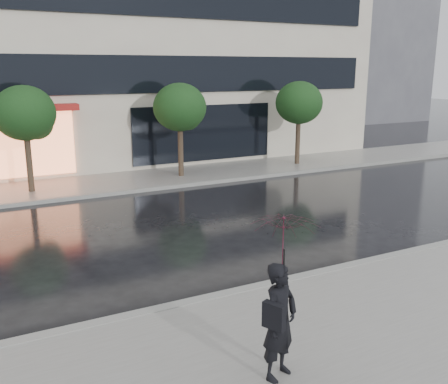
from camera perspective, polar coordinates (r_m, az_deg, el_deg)
ground at (r=11.44m, az=0.66°, el=-9.51°), size 120.00×120.00×0.00m
sidewalk_near at (r=8.99m, az=10.89°, el=-16.34°), size 60.00×4.50×0.12m
sidewalk_far at (r=20.62m, az=-12.89°, el=1.01°), size 60.00×3.50×0.12m
curb_near at (r=10.62m, az=3.26°, el=-11.06°), size 60.00×0.25×0.14m
curb_far at (r=18.97m, az=-11.53°, el=-0.01°), size 60.00×0.25×0.14m
bg_building_right at (r=48.56m, az=12.83°, el=17.70°), size 12.00×12.00×16.00m
tree_mid_west at (r=19.45m, az=-21.66°, el=8.17°), size 2.20×2.20×3.99m
tree_mid_east at (r=20.95m, az=-4.95°, el=9.43°), size 2.20×2.20×3.99m
tree_far_east at (r=23.89m, az=8.65°, el=9.88°), size 2.20×2.20×3.99m
pedestrian_with_umbrella at (r=7.19m, az=6.73°, el=-9.24°), size 1.29×1.30×2.49m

